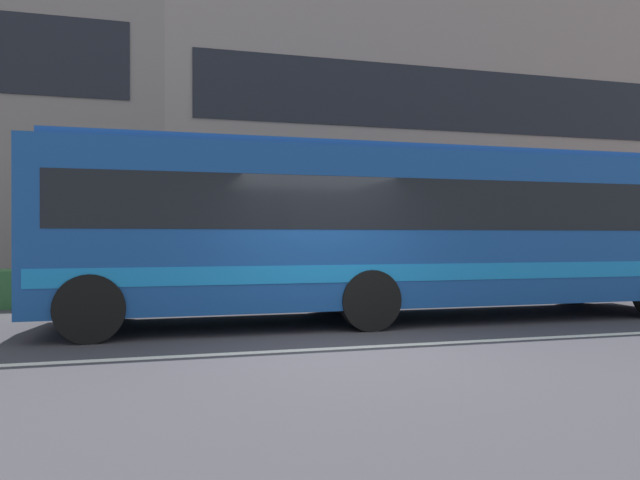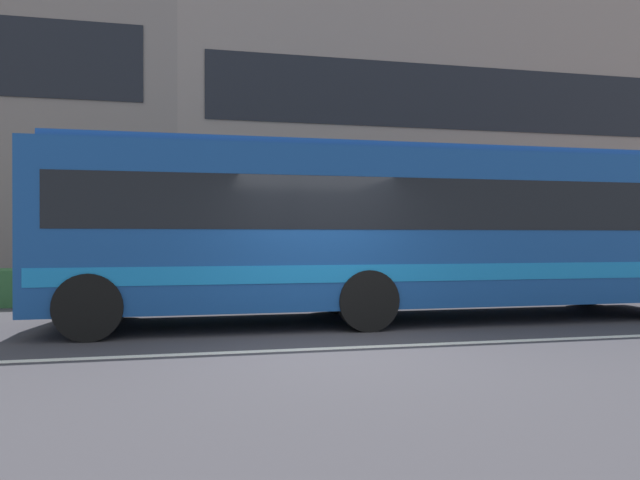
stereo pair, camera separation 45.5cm
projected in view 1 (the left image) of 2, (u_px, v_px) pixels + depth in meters
ground_plane at (343, 348)px, 7.63m from camera, size 160.00×160.00×0.00m
lane_centre_line at (343, 348)px, 7.63m from camera, size 60.00×0.16×0.01m
hedge_row_far at (165, 285)px, 13.01m from camera, size 15.21×1.10×0.81m
apartment_block_right at (409, 149)px, 24.88m from camera, size 20.83×10.84×10.97m
transit_bus at (387, 227)px, 10.36m from camera, size 12.06×2.61×3.13m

